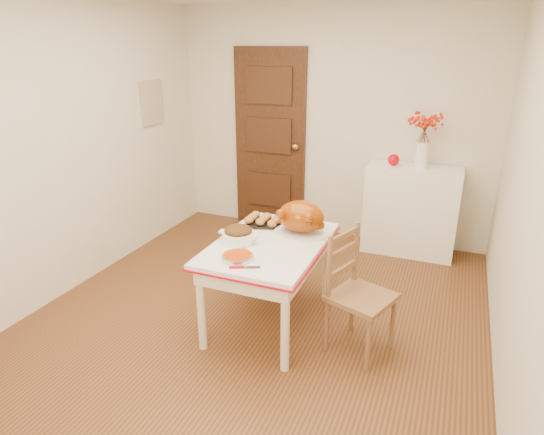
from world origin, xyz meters
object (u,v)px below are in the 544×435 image
at_px(sideboard, 411,210).
at_px(turkey_platter, 301,218).
at_px(chair_oak, 362,294).
at_px(kitchen_table, 270,283).
at_px(pumpkin_pie, 237,256).

distance_m(sideboard, turkey_platter, 1.74).
height_order(chair_oak, turkey_platter, turkey_platter).
bearing_deg(turkey_platter, kitchen_table, -125.60).
bearing_deg(chair_oak, pumpkin_pie, 127.60).
xyz_separation_m(sideboard, pumpkin_pie, (-0.94, -2.15, 0.25)).
bearing_deg(kitchen_table, sideboard, 64.84).
xyz_separation_m(sideboard, kitchen_table, (-0.84, -1.80, -0.11)).
distance_m(turkey_platter, pumpkin_pie, 0.65).
relative_size(sideboard, pumpkin_pie, 4.16).
height_order(turkey_platter, pumpkin_pie, turkey_platter).
distance_m(chair_oak, turkey_platter, 0.75).
bearing_deg(pumpkin_pie, sideboard, 66.38).
height_order(kitchen_table, turkey_platter, turkey_platter).
relative_size(sideboard, kitchen_table, 0.80).
bearing_deg(chair_oak, sideboard, 15.90).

